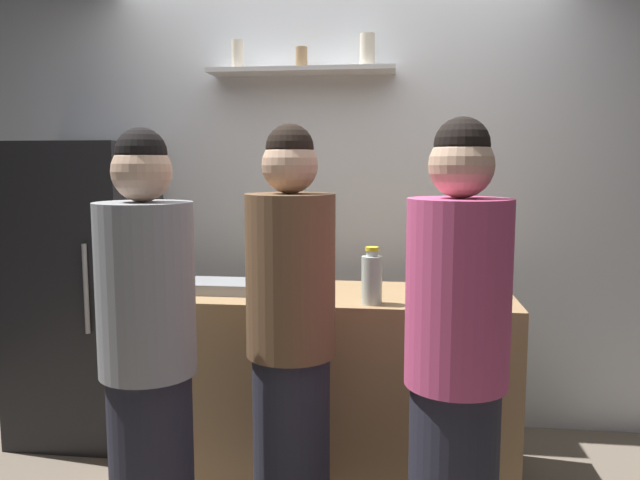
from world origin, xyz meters
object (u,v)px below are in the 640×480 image
(person_brown_jacket, at_px, (291,345))
(person_pink_top, at_px, (456,373))
(water_bottle_plastic, at_px, (372,278))
(refrigerator, at_px, (86,290))
(wine_bottle_green_glass, at_px, (273,258))
(person_grey_hoodie, at_px, (148,363))
(utensil_holder, at_px, (486,284))
(baking_pan, at_px, (223,286))
(wine_bottle_dark_glass, at_px, (301,264))
(wine_bottle_pale_glass, at_px, (158,263))

(person_brown_jacket, bearing_deg, person_pink_top, -139.23)
(water_bottle_plastic, relative_size, person_pink_top, 0.15)
(refrigerator, xyz_separation_m, wine_bottle_green_glass, (1.07, -0.06, 0.21))
(wine_bottle_green_glass, relative_size, person_brown_jacket, 0.20)
(water_bottle_plastic, bearing_deg, person_grey_hoodie, -140.81)
(utensil_holder, distance_m, person_grey_hoodie, 1.54)
(refrigerator, xyz_separation_m, baking_pan, (0.88, -0.35, 0.11))
(wine_bottle_green_glass, relative_size, person_pink_top, 0.20)
(wine_bottle_dark_glass, height_order, water_bottle_plastic, wine_bottle_dark_glass)
(baking_pan, relative_size, water_bottle_plastic, 1.36)
(baking_pan, bearing_deg, person_brown_jacket, -52.13)
(utensil_holder, xyz_separation_m, water_bottle_plastic, (-0.52, -0.23, 0.06))
(baking_pan, height_order, person_grey_hoodie, person_grey_hoodie)
(person_grey_hoodie, xyz_separation_m, person_brown_jacket, (0.47, 0.24, 0.01))
(person_brown_jacket, bearing_deg, person_grey_hoodie, 91.00)
(baking_pan, distance_m, wine_bottle_green_glass, 0.36)
(person_brown_jacket, bearing_deg, wine_bottle_dark_glass, -20.31)
(baking_pan, bearing_deg, wine_bottle_pale_glass, -179.04)
(wine_bottle_dark_glass, bearing_deg, wine_bottle_pale_glass, -162.12)
(baking_pan, xyz_separation_m, wine_bottle_green_glass, (0.19, 0.30, 0.10))
(wine_bottle_dark_glass, distance_m, person_grey_hoodie, 1.10)
(water_bottle_plastic, bearing_deg, wine_bottle_pale_glass, 170.71)
(utensil_holder, relative_size, wine_bottle_green_glass, 0.67)
(wine_bottle_green_glass, height_order, person_brown_jacket, person_brown_jacket)
(refrigerator, height_order, water_bottle_plastic, refrigerator)
(baking_pan, xyz_separation_m, utensil_holder, (1.23, 0.05, 0.03))
(person_pink_top, xyz_separation_m, person_brown_jacket, (-0.60, 0.25, -0.00))
(wine_bottle_pale_glass, distance_m, person_pink_top, 1.58)
(wine_bottle_dark_glass, relative_size, wine_bottle_pale_glass, 0.85)
(refrigerator, bearing_deg, person_grey_hoodie, -53.68)
(wine_bottle_green_glass, bearing_deg, wine_bottle_dark_glass, -28.49)
(refrigerator, relative_size, person_pink_top, 0.98)
(person_pink_top, bearing_deg, refrigerator, -149.92)
(utensil_holder, distance_m, person_pink_top, 0.89)
(wine_bottle_pale_glass, relative_size, water_bottle_plastic, 1.36)
(person_grey_hoodie, bearing_deg, person_brown_jacket, 178.38)
(refrigerator, bearing_deg, utensil_holder, -8.06)
(water_bottle_plastic, xyz_separation_m, person_grey_hoodie, (-0.76, -0.62, -0.21))
(person_grey_hoodie, bearing_deg, utensil_holder, -175.39)
(baking_pan, xyz_separation_m, wine_bottle_pale_glass, (-0.32, -0.01, 0.11))
(wine_bottle_dark_glass, bearing_deg, person_brown_jacket, -83.95)
(wine_bottle_dark_glass, xyz_separation_m, wine_bottle_pale_glass, (-0.66, -0.21, 0.02))
(person_brown_jacket, bearing_deg, wine_bottle_pale_glass, 27.40)
(person_pink_top, bearing_deg, baking_pan, -156.80)
(water_bottle_plastic, height_order, person_brown_jacket, person_brown_jacket)
(refrigerator, height_order, person_pink_top, person_pink_top)
(wine_bottle_dark_glass, bearing_deg, person_grey_hoodie, -111.21)
(person_grey_hoodie, bearing_deg, water_bottle_plastic, -169.79)
(baking_pan, relative_size, person_grey_hoodie, 0.21)
(wine_bottle_dark_glass, relative_size, person_grey_hoodie, 0.18)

